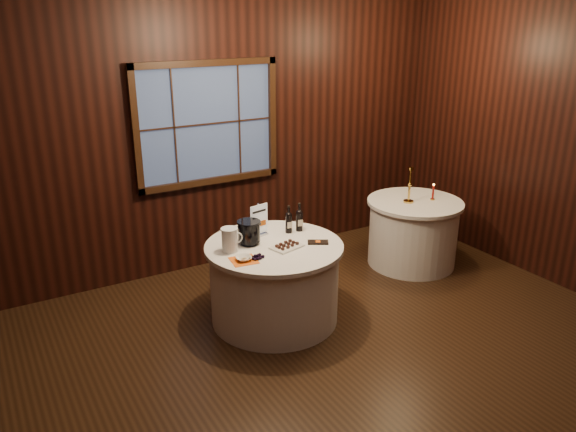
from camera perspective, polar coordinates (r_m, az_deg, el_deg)
ground at (r=4.80m, az=4.69°, el=-15.50°), size 6.00×6.00×0.00m
back_wall at (r=6.22m, az=-8.22°, el=8.33°), size 6.00×0.10×3.00m
main_table at (r=5.32m, az=-1.39°, el=-6.72°), size 1.28×1.28×0.77m
side_table at (r=6.64m, az=12.56°, el=-1.61°), size 1.08×1.08×0.77m
sign_stand at (r=5.33m, az=-3.00°, el=-0.91°), size 0.20×0.13×0.32m
port_bottle_left at (r=5.40m, az=0.07°, el=-0.51°), size 0.07×0.07×0.27m
port_bottle_right at (r=5.45m, az=1.16°, el=-0.28°), size 0.07×0.07×0.28m
ice_bucket at (r=5.15m, az=-3.99°, el=-1.62°), size 0.22×0.22×0.22m
chocolate_plate at (r=5.09m, az=-0.12°, el=-3.06°), size 0.32×0.25×0.04m
chocolate_box at (r=5.20m, az=3.07°, el=-2.68°), size 0.21×0.18×0.02m
grape_bunch at (r=4.86m, az=-3.08°, el=-4.16°), size 0.18×0.07×0.04m
glass_pitcher at (r=5.01m, az=-5.93°, el=-2.40°), size 0.20×0.15×0.22m
orange_napkin at (r=4.85m, az=-4.52°, el=-4.52°), size 0.25×0.25×0.00m
cracker_bowl at (r=4.84m, az=-4.53°, el=-4.32°), size 0.16×0.16×0.03m
brass_candlestick at (r=6.40m, az=12.22°, el=2.62°), size 0.11×0.11×0.41m
red_candle at (r=6.57m, az=14.51°, el=2.23°), size 0.05×0.05×0.19m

